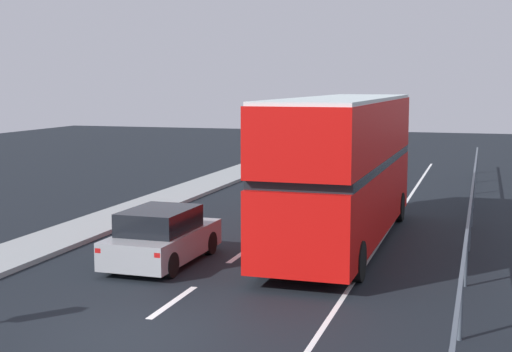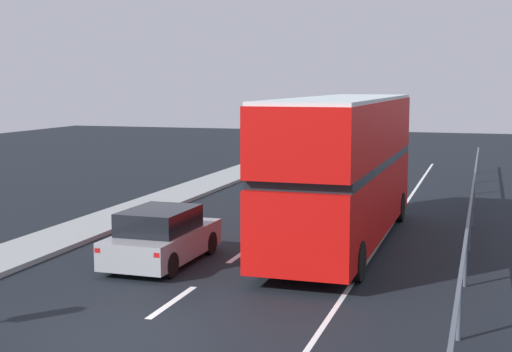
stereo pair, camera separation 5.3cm
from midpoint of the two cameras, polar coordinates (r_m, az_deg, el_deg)
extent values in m
cube|color=black|center=(14.86, -9.52, -11.88)|extent=(74.29, 120.00, 0.10)
cube|color=silver|center=(16.57, -6.35, -9.60)|extent=(0.16, 2.50, 0.01)
cube|color=silver|center=(21.01, -0.95, -5.93)|extent=(0.16, 2.50, 0.01)
cube|color=silver|center=(25.63, 2.50, -3.53)|extent=(0.16, 2.50, 0.01)
cube|color=silver|center=(30.34, 4.88, -1.86)|extent=(0.16, 2.50, 0.01)
cube|color=silver|center=(35.11, 6.61, -0.64)|extent=(0.16, 2.50, 0.01)
cube|color=silver|center=(39.92, 7.92, 0.29)|extent=(0.16, 2.50, 0.01)
cube|color=silver|center=(22.22, 9.41, -5.30)|extent=(0.12, 46.00, 0.01)
cube|color=#464F5A|center=(21.80, 16.20, -2.59)|extent=(0.08, 42.00, 0.08)
cylinder|color=#464F5A|center=(14.49, 15.48, -9.89)|extent=(0.10, 0.10, 1.18)
cylinder|color=#464F5A|center=(18.18, 15.88, -6.41)|extent=(0.10, 0.10, 1.18)
cylinder|color=#464F5A|center=(21.91, 16.15, -4.11)|extent=(0.10, 0.10, 1.18)
cylinder|color=#464F5A|center=(25.67, 16.34, -2.48)|extent=(0.10, 0.10, 1.18)
cylinder|color=#464F5A|center=(29.44, 16.47, -1.26)|extent=(0.10, 0.10, 1.18)
cylinder|color=#464F5A|center=(33.22, 16.58, -0.32)|extent=(0.10, 0.10, 1.18)
cylinder|color=#464F5A|center=(37.01, 16.67, 0.42)|extent=(0.10, 0.10, 1.18)
cylinder|color=#464F5A|center=(40.81, 16.73, 1.03)|extent=(0.10, 0.10, 1.18)
cube|color=red|center=(22.04, 6.77, -1.82)|extent=(2.65, 11.25, 1.98)
cube|color=black|center=(21.89, 6.82, 1.04)|extent=(2.67, 10.80, 0.24)
cube|color=red|center=(21.81, 6.85, 3.56)|extent=(2.65, 11.25, 1.69)
cube|color=silver|center=(21.77, 6.89, 5.91)|extent=(2.60, 11.03, 0.10)
cube|color=black|center=(27.48, 9.04, 0.14)|extent=(2.28, 0.06, 1.38)
cube|color=yellow|center=(27.29, 9.14, 5.14)|extent=(1.52, 0.06, 0.28)
cylinder|color=black|center=(26.47, 6.04, -2.12)|extent=(0.29, 1.00, 1.00)
cylinder|color=black|center=(26.10, 11.05, -2.35)|extent=(0.29, 1.00, 1.00)
cylinder|color=black|center=(18.65, 0.79, -6.06)|extent=(0.29, 1.00, 1.00)
cylinder|color=black|center=(18.12, 7.89, -6.52)|extent=(0.29, 1.00, 1.00)
cube|color=gray|center=(19.92, -7.11, -5.14)|extent=(1.86, 4.06, 0.71)
cube|color=black|center=(19.61, -7.39, -3.39)|extent=(1.61, 2.24, 0.60)
cube|color=red|center=(18.53, -11.99, -5.62)|extent=(0.16, 0.06, 0.12)
cube|color=red|center=(17.80, -7.53, -6.06)|extent=(0.16, 0.06, 0.12)
cylinder|color=black|center=(21.47, -7.57, -4.84)|extent=(0.21, 0.64, 0.64)
cylinder|color=black|center=(20.83, -3.51, -5.17)|extent=(0.21, 0.64, 0.64)
cylinder|color=black|center=(19.20, -11.00, -6.36)|extent=(0.21, 0.64, 0.64)
cylinder|color=black|center=(18.47, -6.55, -6.81)|extent=(0.21, 0.64, 0.64)
cube|color=#42494C|center=(38.17, 3.80, 0.84)|extent=(1.92, 4.13, 0.72)
cube|color=black|center=(37.91, 3.74, 1.79)|extent=(1.66, 2.28, 0.59)
cube|color=red|center=(36.39, 1.87, 0.82)|extent=(0.16, 0.06, 0.12)
cube|color=red|center=(36.02, 4.39, 0.73)|extent=(0.16, 0.06, 0.12)
cylinder|color=black|center=(39.68, 3.03, 0.77)|extent=(0.21, 0.64, 0.64)
cylinder|color=black|center=(39.34, 5.41, 0.69)|extent=(0.21, 0.64, 0.64)
cylinder|color=black|center=(37.08, 2.09, 0.32)|extent=(0.21, 0.64, 0.64)
cylinder|color=black|center=(36.72, 4.63, 0.23)|extent=(0.21, 0.64, 0.64)
camera|label=1|loc=(0.03, -89.93, 0.01)|focal=51.94mm
camera|label=2|loc=(0.03, 90.07, -0.01)|focal=51.94mm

